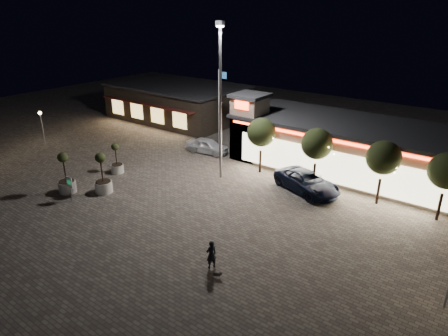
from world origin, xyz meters
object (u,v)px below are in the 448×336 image
Objects in this scene: pickup_truck at (307,182)px; valet_sign at (70,184)px; pedestrian at (211,254)px; planter_mid at (66,180)px; white_sedan at (207,146)px; planter_left at (117,164)px.

valet_sign reaches higher than pickup_truck.
planter_mid reaches higher than pedestrian.
white_sedan is 9.06m from planter_left.
planter_mid is (-14.70, -11.20, 0.22)m from pickup_truck.
planter_mid is (-3.06, -13.36, 0.27)m from white_sedan.
planter_mid is (-14.87, 0.87, 0.17)m from pedestrian.
planter_mid is 1.72m from valet_sign.
white_sedan is 2.57× the size of pedestrian.
valet_sign is (-1.51, -14.04, 0.60)m from white_sedan.
planter_left is at bearing 105.81° from valet_sign.
white_sedan is 1.32× the size of planter_mid.
planter_mid reaches higher than valet_sign.
white_sedan is 18.50m from pedestrian.
planter_mid is at bearing 158.97° from white_sedan.
planter_mid is at bearing -69.78° from pedestrian.
pickup_truck is 18.48m from planter_mid.
pickup_truck reaches higher than white_sedan.
valet_sign is (1.54, -0.68, 0.33)m from planter_mid.
pickup_truck is 11.84m from white_sedan.
white_sedan is 1.60× the size of planter_left.
planter_mid is at bearing 156.19° from valet_sign.
valet_sign is (-13.16, -11.88, 0.55)m from pickup_truck.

